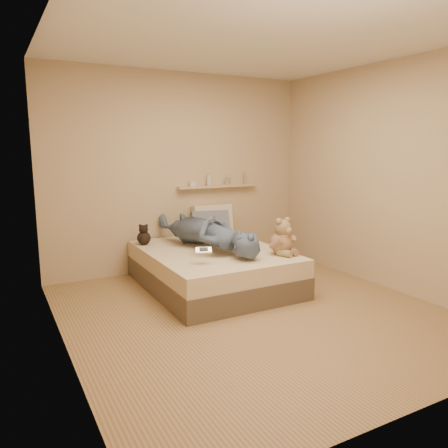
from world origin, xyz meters
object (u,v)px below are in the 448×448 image
dark_plush (144,236)px  game_console (204,250)px  person (207,232)px  bed (213,268)px  pillow_grey (210,224)px  teddy_bear (282,239)px  pillow_cream (212,220)px  wall_shelf (218,186)px

dark_plush → game_console: bearing=-77.3°
person → bed: bearing=93.0°
pillow_grey → teddy_bear: bearing=-77.9°
dark_plush → pillow_grey: size_ratio=0.52×
pillow_cream → person: bearing=-120.7°
game_console → pillow_cream: 1.56m
game_console → pillow_grey: 1.39m
bed → dark_plush: dark_plush is taller
person → game_console: bearing=52.0°
person → pillow_grey: bearing=-128.1°
dark_plush → pillow_cream: pillow_cream is taller
pillow_cream → pillow_grey: 0.17m
teddy_bear → pillow_cream: (-0.17, 1.40, 0.03)m
teddy_bear → pillow_grey: bearing=102.1°
person → wall_shelf: bearing=-133.7°
bed → dark_plush: (-0.63, 0.64, 0.34)m
pillow_cream → wall_shelf: size_ratio=0.46×
game_console → dark_plush: 1.19m
bed → teddy_bear: teddy_bear is taller
pillow_grey → person: bearing=-119.5°
person → teddy_bear: bearing=123.7°
dark_plush → person: person is taller
pillow_cream → pillow_grey: (-0.10, -0.14, -0.03)m
game_console → person: 0.71m
bed → teddy_bear: 0.91m
teddy_bear → wall_shelf: 1.55m
bed → game_console: 0.74m
bed → pillow_grey: bearing=65.4°
teddy_bear → wall_shelf: (-0.04, 1.48, 0.48)m
bed → teddy_bear: bearing=-44.1°
bed → game_console: size_ratio=10.59×
pillow_grey → person: size_ratio=0.30×
game_console → dark_plush: dark_plush is taller
dark_plush → person: (0.61, -0.54, 0.09)m
dark_plush → person: 0.82m
teddy_bear → pillow_grey: 1.29m
dark_plush → pillow_grey: (0.94, 0.05, 0.06)m
dark_plush → pillow_grey: bearing=3.3°
wall_shelf → pillow_cream: bearing=-149.6°
wall_shelf → pillow_grey: bearing=-136.9°
teddy_bear → dark_plush: 1.71m
game_console → wall_shelf: wall_shelf is taller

